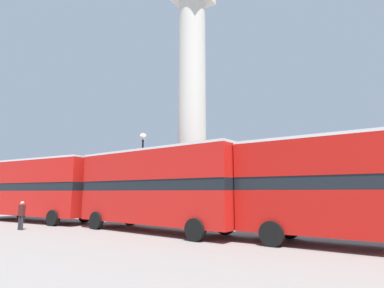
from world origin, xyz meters
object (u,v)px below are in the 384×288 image
at_px(monument_column, 192,134).
at_px(bus_b, 157,186).
at_px(equestrian_statue, 351,200).
at_px(street_lamp, 142,164).
at_px(bus_c, 379,185).
at_px(bus_a, 37,187).
at_px(pedestrian_near_lamp, 21,214).

height_order(monument_column, bus_b, monument_column).
distance_m(equestrian_statue, street_lamp, 14.88).
height_order(bus_b, equestrian_statue, equestrian_statue).
bearing_deg(street_lamp, monument_column, 26.51).
height_order(bus_c, street_lamp, street_lamp).
bearing_deg(equestrian_statue, bus_c, -62.66).
xyz_separation_m(bus_a, bus_b, (11.09, 0.14, -0.02)).
bearing_deg(monument_column, bus_a, -147.35).
bearing_deg(pedestrian_near_lamp, monument_column, -124.77).
height_order(monument_column, bus_a, monument_column).
xyz_separation_m(street_lamp, pedestrian_near_lamp, (-2.24, -7.76, -3.39)).
distance_m(bus_b, bus_c, 10.47).
height_order(equestrian_statue, pedestrian_near_lamp, equestrian_statue).
xyz_separation_m(equestrian_statue, street_lamp, (-13.78, -4.93, 2.67)).
distance_m(bus_a, street_lamp, 7.89).
bearing_deg(street_lamp, bus_b, -41.83).
height_order(monument_column, street_lamp, monument_column).
distance_m(monument_column, bus_b, 7.47).
xyz_separation_m(bus_a, equestrian_statue, (20.02, 9.42, -0.86)).
height_order(street_lamp, pedestrian_near_lamp, street_lamp).
relative_size(monument_column, pedestrian_near_lamp, 12.40).
height_order(monument_column, equestrian_statue, monument_column).
distance_m(bus_a, pedestrian_near_lamp, 5.40).
bearing_deg(bus_b, bus_a, -173.71).
xyz_separation_m(bus_c, equestrian_statue, (-1.55, 9.30, -0.80)).
height_order(bus_c, equestrian_statue, equestrian_statue).
relative_size(street_lamp, pedestrian_near_lamp, 4.15).
xyz_separation_m(bus_b, street_lamp, (-4.85, 4.35, 1.82)).
bearing_deg(monument_column, bus_b, -76.89).
xyz_separation_m(monument_column, bus_b, (1.41, -6.06, -4.13)).
bearing_deg(pedestrian_near_lamp, bus_a, -43.09).
relative_size(equestrian_statue, street_lamp, 0.86).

